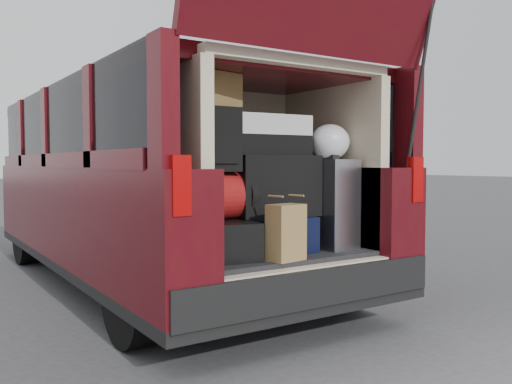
% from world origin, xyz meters
% --- Properties ---
extents(ground, '(80.00, 80.00, 0.00)m').
position_xyz_m(ground, '(0.00, 0.00, 0.00)').
color(ground, '#3A3A3C').
rests_on(ground, ground).
extents(minivan, '(1.90, 5.35, 2.77)m').
position_xyz_m(minivan, '(0.00, 1.86, 0.91)').
color(minivan, black).
rests_on(minivan, ground).
extents(load_floor, '(1.24, 1.05, 0.55)m').
position_xyz_m(load_floor, '(0.00, 0.28, 0.28)').
color(load_floor, black).
rests_on(load_floor, ground).
extents(black_hardshell, '(0.52, 0.64, 0.23)m').
position_xyz_m(black_hardshell, '(-0.40, 0.15, 0.66)').
color(black_hardshell, black).
rests_on(black_hardshell, load_floor).
extents(navy_hardshell, '(0.45, 0.54, 0.23)m').
position_xyz_m(navy_hardshell, '(0.02, 0.17, 0.67)').
color(navy_hardshell, black).
rests_on(navy_hardshell, load_floor).
extents(silver_roller, '(0.28, 0.42, 0.60)m').
position_xyz_m(silver_roller, '(0.43, 0.07, 0.85)').
color(silver_roller, white).
rests_on(silver_roller, load_floor).
extents(kraft_bag, '(0.24, 0.17, 0.34)m').
position_xyz_m(kraft_bag, '(-0.10, -0.18, 0.72)').
color(kraft_bag, olive).
rests_on(kraft_bag, load_floor).
extents(red_duffel, '(0.49, 0.35, 0.30)m').
position_xyz_m(red_duffel, '(-0.38, 0.17, 0.93)').
color(red_duffel, '#9D180E').
rests_on(red_duffel, black_hardshell).
extents(black_soft_case, '(0.59, 0.40, 0.40)m').
position_xyz_m(black_soft_case, '(0.06, 0.17, 0.98)').
color(black_soft_case, black).
rests_on(black_soft_case, navy_hardshell).
extents(backpack, '(0.27, 0.17, 0.39)m').
position_xyz_m(backpack, '(-0.39, 0.13, 1.27)').
color(backpack, black).
rests_on(backpack, red_duffel).
extents(twotone_duffel, '(0.61, 0.34, 0.26)m').
position_xyz_m(twotone_duffel, '(0.01, 0.22, 1.31)').
color(twotone_duffel, silver).
rests_on(twotone_duffel, black_soft_case).
extents(grocery_sack_lower, '(0.26, 0.23, 0.21)m').
position_xyz_m(grocery_sack_lower, '(-0.36, 0.16, 1.57)').
color(grocery_sack_lower, brown).
rests_on(grocery_sack_lower, backpack).
extents(plastic_bag_right, '(0.30, 0.28, 0.24)m').
position_xyz_m(plastic_bag_right, '(0.45, 0.06, 1.28)').
color(plastic_bag_right, silver).
rests_on(plastic_bag_right, silver_roller).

